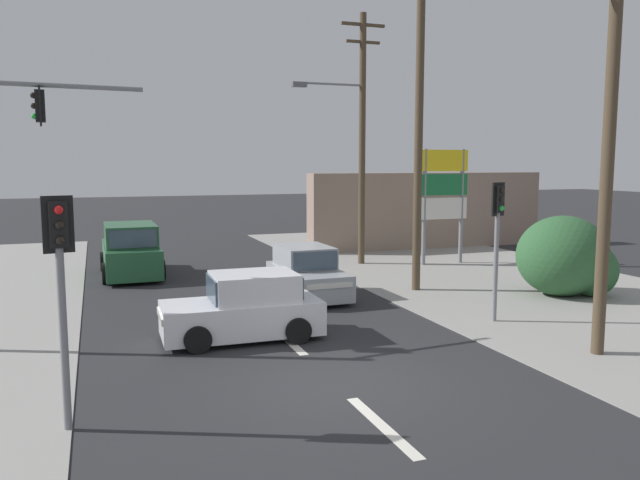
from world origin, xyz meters
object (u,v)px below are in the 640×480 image
at_px(utility_pole_foreground_right, 606,91).
at_px(shopping_plaza_sign, 443,190).
at_px(utility_pole_background_right, 359,132).
at_px(pedestal_signal_left_kerb, 60,273).
at_px(pedestal_signal_right_kerb, 497,228).
at_px(suv_kerbside_parked, 131,252).
at_px(hatchback_crossing_left, 245,309).
at_px(hatchback_receding_far, 307,274).
at_px(utility_pole_midground_right, 419,112).

relative_size(utility_pole_foreground_right, shopping_plaza_sign, 2.22).
xyz_separation_m(utility_pole_background_right, shopping_plaza_sign, (3.17, -1.16, -2.29)).
bearing_deg(shopping_plaza_sign, utility_pole_foreground_right, -105.82).
relative_size(utility_pole_background_right, pedestal_signal_left_kerb, 2.76).
relative_size(pedestal_signal_right_kerb, suv_kerbside_parked, 0.78).
xyz_separation_m(utility_pole_foreground_right, hatchback_crossing_left, (-6.62, 3.70, -4.77)).
distance_m(utility_pole_background_right, pedestal_signal_right_kerb, 10.13).
relative_size(utility_pole_foreground_right, pedestal_signal_left_kerb, 2.87).
xyz_separation_m(utility_pole_foreground_right, hatchback_receding_far, (-3.81, 7.57, -4.77)).
bearing_deg(hatchback_crossing_left, pedestal_signal_left_kerb, -132.52).
relative_size(utility_pole_background_right, hatchback_crossing_left, 2.68).
xyz_separation_m(hatchback_receding_far, suv_kerbside_parked, (-4.83, 5.52, 0.18)).
height_order(utility_pole_background_right, pedestal_signal_right_kerb, utility_pole_background_right).
distance_m(pedestal_signal_right_kerb, hatchback_receding_far, 5.99).
bearing_deg(utility_pole_foreground_right, utility_pole_midground_right, 91.80).
xyz_separation_m(pedestal_signal_left_kerb, hatchback_crossing_left, (3.67, 4.00, -1.71)).
bearing_deg(utility_pole_background_right, shopping_plaza_sign, -20.14).
xyz_separation_m(utility_pole_background_right, pedestal_signal_right_kerb, (-0.40, -9.71, -2.85)).
xyz_separation_m(utility_pole_foreground_right, shopping_plaza_sign, (3.28, 11.59, -2.49)).
relative_size(pedestal_signal_left_kerb, hatchback_receding_far, 0.97).
xyz_separation_m(utility_pole_midground_right, hatchback_receding_far, (-3.58, 0.28, -4.92)).
bearing_deg(shopping_plaza_sign, utility_pole_midground_right, -129.26).
bearing_deg(pedestal_signal_left_kerb, hatchback_crossing_left, 47.48).
height_order(utility_pole_midground_right, suv_kerbside_parked, utility_pole_midground_right).
bearing_deg(suv_kerbside_parked, hatchback_receding_far, -48.84).
xyz_separation_m(utility_pole_midground_right, hatchback_crossing_left, (-6.39, -3.60, -4.92)).
distance_m(pedestal_signal_left_kerb, hatchback_crossing_left, 5.69).
xyz_separation_m(pedestal_signal_right_kerb, hatchback_crossing_left, (-6.34, 0.65, -1.71)).
distance_m(shopping_plaza_sign, hatchback_crossing_left, 12.87).
bearing_deg(hatchback_crossing_left, utility_pole_midground_right, 29.37).
relative_size(hatchback_crossing_left, suv_kerbside_parked, 0.80).
bearing_deg(shopping_plaza_sign, pedestal_signal_right_kerb, -112.64).
bearing_deg(pedestal_signal_left_kerb, pedestal_signal_right_kerb, 18.48).
xyz_separation_m(utility_pole_foreground_right, pedestal_signal_right_kerb, (-0.28, 3.05, -3.05)).
xyz_separation_m(shopping_plaza_sign, hatchback_crossing_left, (-9.91, -7.90, -2.28)).
bearing_deg(utility_pole_background_right, utility_pole_foreground_right, -90.53).
height_order(utility_pole_midground_right, pedestal_signal_right_kerb, utility_pole_midground_right).
bearing_deg(utility_pole_background_right, pedestal_signal_right_kerb, -92.35).
bearing_deg(pedestal_signal_right_kerb, hatchback_crossing_left, 174.13).
xyz_separation_m(pedestal_signal_right_kerb, hatchback_receding_far, (-3.53, 4.53, -1.71)).
bearing_deg(hatchback_receding_far, pedestal_signal_left_kerb, -129.44).
height_order(utility_pole_background_right, hatchback_receding_far, utility_pole_background_right).
bearing_deg(pedestal_signal_left_kerb, hatchback_receding_far, 50.56).
xyz_separation_m(shopping_plaza_sign, hatchback_receding_far, (-7.09, -4.02, -2.28)).
height_order(utility_pole_foreground_right, hatchback_crossing_left, utility_pole_foreground_right).
distance_m(utility_pole_foreground_right, suv_kerbside_parked, 16.35).
bearing_deg(hatchback_receding_far, utility_pole_background_right, 52.83).
bearing_deg(suv_kerbside_parked, utility_pole_background_right, -2.25).
xyz_separation_m(utility_pole_background_right, suv_kerbside_parked, (-8.76, 0.34, -4.39)).
height_order(utility_pole_midground_right, pedestal_signal_left_kerb, utility_pole_midground_right).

